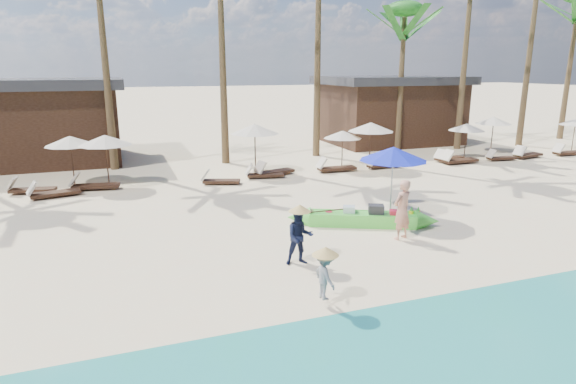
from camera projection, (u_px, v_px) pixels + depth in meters
name	position (u px, v px, depth m)	size (l,w,h in m)	color
ground	(265.00, 272.00, 11.78)	(240.00, 240.00, 0.00)	beige
green_canoe	(362.00, 218.00, 15.21)	(4.98, 2.54, 0.68)	#4DD03F
tourist	(402.00, 210.00, 13.85)	(0.65, 0.42, 1.77)	tan
vendor_green	(300.00, 237.00, 12.09)	(0.71, 0.55, 1.46)	black
vendor_yellow	(325.00, 276.00, 9.91)	(0.67, 0.38, 1.03)	gray
blue_umbrella	(393.00, 154.00, 15.56)	(2.21, 2.21, 2.38)	#99999E
resort_parasol_4	(70.00, 141.00, 19.97)	(2.04, 2.04, 2.10)	#3A2317
lounger_4_left	(51.00, 192.00, 18.44)	(1.94, 0.97, 0.63)	#3A2317
lounger_4_right	(29.00, 189.00, 19.04)	(1.84, 0.85, 0.60)	#3A2317
resort_parasol_5	(105.00, 140.00, 19.58)	(2.14, 2.14, 2.20)	#3A2317
lounger_5_left	(92.00, 185.00, 19.61)	(1.99, 0.90, 0.65)	#3A2317
resort_parasol_6	(255.00, 129.00, 22.10)	(2.28, 2.28, 2.35)	#3A2317
lounger_6_left	(219.00, 180.00, 20.56)	(1.71, 1.03, 0.56)	#3A2317
lounger_6_right	(263.00, 174.00, 21.70)	(1.80, 0.84, 0.59)	#3A2317
resort_parasol_7	(343.00, 135.00, 23.14)	(1.86, 1.86, 1.91)	#3A2317
lounger_7_left	(272.00, 171.00, 22.15)	(2.05, 1.13, 0.66)	#3A2317
lounger_7_right	(334.00, 167.00, 23.01)	(1.95, 0.66, 0.66)	#3A2317
resort_parasol_8	(371.00, 127.00, 23.22)	(2.22, 2.22, 2.29)	#3A2317
lounger_8_left	(381.00, 165.00, 23.80)	(1.74, 0.65, 0.58)	#3A2317
resort_parasol_9	(467.00, 127.00, 25.59)	(1.91, 1.91, 1.97)	#3A2317
lounger_9_left	(448.00, 158.00, 25.59)	(1.86, 0.83, 0.61)	#3A2317
lounger_9_right	(458.00, 160.00, 24.91)	(2.01, 0.64, 0.68)	#3A2317
resort_parasol_10	(494.00, 120.00, 27.60)	(2.05, 2.05, 2.11)	#3A2317
lounger_10_left	(500.00, 157.00, 25.78)	(1.69, 0.69, 0.56)	#3A2317
lounger_10_right	(527.00, 154.00, 26.45)	(2.01, 0.94, 0.66)	#3A2317
resort_parasol_11	(576.00, 122.00, 28.65)	(1.84, 1.84, 1.90)	#3A2317
lounger_11_left	(567.00, 152.00, 27.29)	(1.88, 0.61, 0.63)	#3A2317
palm_6	(404.00, 28.00, 27.43)	(2.08, 2.08, 8.51)	brown
pavilion_west	(15.00, 121.00, 24.57)	(10.80, 6.60, 4.30)	#3A2317
pavilion_east	(390.00, 109.00, 31.74)	(8.80, 6.60, 4.30)	#3A2317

